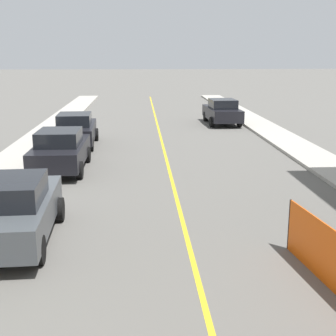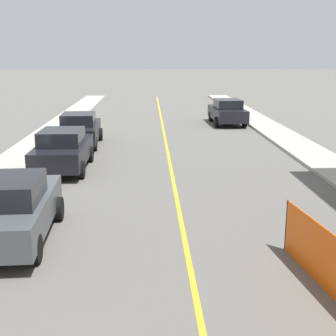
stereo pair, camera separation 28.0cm
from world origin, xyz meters
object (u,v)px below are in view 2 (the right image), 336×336
(parked_car_curb_far, at_px, (79,129))
(parked_car_opposite_side, at_px, (227,112))
(parked_car_curb_near, at_px, (10,209))
(parked_car_curb_mid, at_px, (63,150))

(parked_car_curb_far, distance_m, parked_car_opposite_side, 10.70)
(parked_car_curb_near, xyz_separation_m, parked_car_curb_far, (-0.07, 11.94, 0.00))
(parked_car_opposite_side, bearing_deg, parked_car_curb_far, -143.31)
(parked_car_curb_mid, distance_m, parked_car_curb_far, 4.94)
(parked_car_curb_mid, bearing_deg, parked_car_curb_far, 90.89)
(parked_car_curb_mid, relative_size, parked_car_opposite_side, 0.99)
(parked_car_curb_near, bearing_deg, parked_car_curb_mid, 87.35)
(parked_car_curb_near, relative_size, parked_car_curb_mid, 1.02)
(parked_car_opposite_side, bearing_deg, parked_car_curb_mid, -127.47)
(parked_car_curb_far, bearing_deg, parked_car_curb_mid, -91.57)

